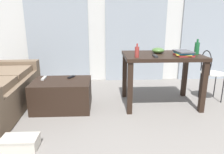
{
  "coord_description": "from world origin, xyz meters",
  "views": [
    {
      "loc": [
        -0.7,
        -1.14,
        1.27
      ],
      "look_at": [
        -0.55,
        1.86,
        0.43
      ],
      "focal_mm": 32.99,
      "sensor_mm": 36.0,
      "label": 1
    }
  ],
  "objects_px": {
    "tv_remote_primary": "(44,78)",
    "bottle_near": "(197,48)",
    "coffee_table": "(62,95)",
    "bowl": "(158,50)",
    "shoebox": "(20,143)",
    "tv_remote_secondary": "(71,77)",
    "wire_chair": "(209,69)",
    "book_stack": "(183,53)",
    "tv_remote_on_table": "(155,56)",
    "craft_table": "(162,62)",
    "bottle_far": "(137,52)"
  },
  "relations": [
    {
      "from": "wire_chair",
      "to": "tv_remote_on_table",
      "type": "height_order",
      "value": "wire_chair"
    },
    {
      "from": "wire_chair",
      "to": "bowl",
      "type": "height_order",
      "value": "bowl"
    },
    {
      "from": "bowl",
      "to": "book_stack",
      "type": "height_order",
      "value": "bowl"
    },
    {
      "from": "craft_table",
      "to": "bottle_far",
      "type": "relative_size",
      "value": 6.08
    },
    {
      "from": "tv_remote_on_table",
      "to": "tv_remote_secondary",
      "type": "relative_size",
      "value": 1.18
    },
    {
      "from": "wire_chair",
      "to": "tv_remote_secondary",
      "type": "relative_size",
      "value": 5.83
    },
    {
      "from": "craft_table",
      "to": "shoebox",
      "type": "height_order",
      "value": "craft_table"
    },
    {
      "from": "coffee_table",
      "to": "wire_chair",
      "type": "bearing_deg",
      "value": 5.65
    },
    {
      "from": "wire_chair",
      "to": "tv_remote_secondary",
      "type": "distance_m",
      "value": 2.17
    },
    {
      "from": "bottle_near",
      "to": "tv_remote_on_table",
      "type": "distance_m",
      "value": 0.69
    },
    {
      "from": "wire_chair",
      "to": "tv_remote_secondary",
      "type": "xyz_separation_m",
      "value": [
        -2.17,
        -0.06,
        -0.08
      ]
    },
    {
      "from": "wire_chair",
      "to": "bottle_near",
      "type": "distance_m",
      "value": 0.51
    },
    {
      "from": "tv_remote_on_table",
      "to": "wire_chair",
      "type": "bearing_deg",
      "value": 21.61
    },
    {
      "from": "coffee_table",
      "to": "craft_table",
      "type": "xyz_separation_m",
      "value": [
        1.47,
        0.1,
        0.45
      ]
    },
    {
      "from": "wire_chair",
      "to": "craft_table",
      "type": "bearing_deg",
      "value": -171.42
    },
    {
      "from": "coffee_table",
      "to": "bottle_far",
      "type": "height_order",
      "value": "bottle_far"
    },
    {
      "from": "coffee_table",
      "to": "tv_remote_primary",
      "type": "distance_m",
      "value": 0.37
    },
    {
      "from": "tv_remote_secondary",
      "to": "coffee_table",
      "type": "bearing_deg",
      "value": -98.49
    },
    {
      "from": "shoebox",
      "to": "tv_remote_secondary",
      "type": "bearing_deg",
      "value": 72.23
    },
    {
      "from": "wire_chair",
      "to": "bowl",
      "type": "distance_m",
      "value": 0.91
    },
    {
      "from": "craft_table",
      "to": "book_stack",
      "type": "bearing_deg",
      "value": -31.71
    },
    {
      "from": "bottle_far",
      "to": "tv_remote_on_table",
      "type": "relative_size",
      "value": 1.12
    },
    {
      "from": "coffee_table",
      "to": "bottle_near",
      "type": "distance_m",
      "value": 2.08
    },
    {
      "from": "wire_chair",
      "to": "tv_remote_primary",
      "type": "height_order",
      "value": "wire_chair"
    },
    {
      "from": "bowl",
      "to": "tv_remote_primary",
      "type": "relative_size",
      "value": 0.98
    },
    {
      "from": "tv_remote_primary",
      "to": "bottle_near",
      "type": "bearing_deg",
      "value": -1.54
    },
    {
      "from": "wire_chair",
      "to": "bottle_far",
      "type": "bearing_deg",
      "value": -163.23
    },
    {
      "from": "wire_chair",
      "to": "bottle_far",
      "type": "distance_m",
      "value": 1.33
    },
    {
      "from": "coffee_table",
      "to": "craft_table",
      "type": "height_order",
      "value": "craft_table"
    },
    {
      "from": "tv_remote_secondary",
      "to": "shoebox",
      "type": "bearing_deg",
      "value": -81.02
    },
    {
      "from": "tv_remote_on_table",
      "to": "tv_remote_secondary",
      "type": "height_order",
      "value": "tv_remote_on_table"
    },
    {
      "from": "wire_chair",
      "to": "book_stack",
      "type": "bearing_deg",
      "value": -153.32
    },
    {
      "from": "tv_remote_on_table",
      "to": "tv_remote_primary",
      "type": "xyz_separation_m",
      "value": [
        -1.59,
        0.24,
        -0.36
      ]
    },
    {
      "from": "bottle_far",
      "to": "tv_remote_secondary",
      "type": "distance_m",
      "value": 1.08
    },
    {
      "from": "book_stack",
      "to": "tv_remote_secondary",
      "type": "height_order",
      "value": "book_stack"
    },
    {
      "from": "bottle_far",
      "to": "shoebox",
      "type": "relative_size",
      "value": 0.51
    },
    {
      "from": "bottle_far",
      "to": "tv_remote_primary",
      "type": "bearing_deg",
      "value": 169.02
    },
    {
      "from": "craft_table",
      "to": "bottle_far",
      "type": "height_order",
      "value": "bottle_far"
    },
    {
      "from": "coffee_table",
      "to": "wire_chair",
      "type": "height_order",
      "value": "wire_chair"
    },
    {
      "from": "coffee_table",
      "to": "tv_remote_primary",
      "type": "bearing_deg",
      "value": 157.49
    },
    {
      "from": "book_stack",
      "to": "tv_remote_on_table",
      "type": "distance_m",
      "value": 0.42
    },
    {
      "from": "wire_chair",
      "to": "bottle_near",
      "type": "height_order",
      "value": "bottle_near"
    },
    {
      "from": "bottle_near",
      "to": "shoebox",
      "type": "distance_m",
      "value": 2.59
    },
    {
      "from": "book_stack",
      "to": "tv_remote_secondary",
      "type": "distance_m",
      "value": 1.67
    },
    {
      "from": "tv_remote_primary",
      "to": "tv_remote_secondary",
      "type": "xyz_separation_m",
      "value": [
        0.39,
        0.05,
        -0.0
      ]
    },
    {
      "from": "wire_chair",
      "to": "shoebox",
      "type": "distance_m",
      "value": 2.85
    },
    {
      "from": "bottle_near",
      "to": "bottle_far",
      "type": "height_order",
      "value": "bottle_near"
    },
    {
      "from": "bowl",
      "to": "coffee_table",
      "type": "bearing_deg",
      "value": -172.52
    },
    {
      "from": "tv_remote_on_table",
      "to": "tv_remote_primary",
      "type": "height_order",
      "value": "tv_remote_on_table"
    },
    {
      "from": "bottle_far",
      "to": "bowl",
      "type": "distance_m",
      "value": 0.5
    }
  ]
}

